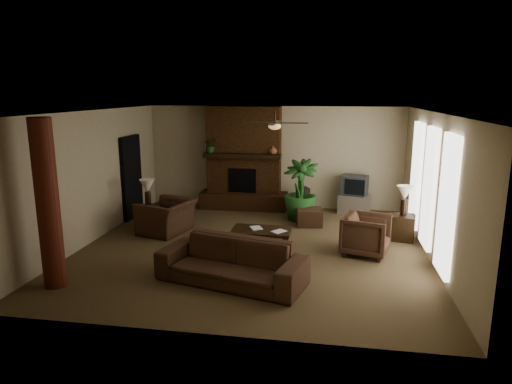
% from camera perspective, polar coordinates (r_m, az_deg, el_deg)
% --- Properties ---
extents(room_shell, '(7.00, 7.00, 7.00)m').
position_cam_1_polar(room_shell, '(9.13, -0.41, 1.30)').
color(room_shell, brown).
rests_on(room_shell, ground).
extents(fireplace, '(2.40, 0.70, 2.80)m').
position_cam_1_polar(fireplace, '(12.43, -1.54, 3.18)').
color(fireplace, '#553116').
rests_on(fireplace, ground).
extents(windows, '(0.08, 3.65, 2.35)m').
position_cam_1_polar(windows, '(9.41, 21.00, 0.48)').
color(windows, white).
rests_on(windows, ground).
extents(log_column, '(0.36, 0.36, 2.80)m').
position_cam_1_polar(log_column, '(8.02, -24.80, -1.47)').
color(log_column, maroon).
rests_on(log_column, ground).
extents(doorway, '(0.10, 1.00, 2.10)m').
position_cam_1_polar(doorway, '(11.91, -15.43, 1.80)').
color(doorway, black).
rests_on(doorway, ground).
extents(ceiling_fan, '(1.35, 1.35, 0.37)m').
position_cam_1_polar(ceiling_fan, '(9.21, 2.38, 8.49)').
color(ceiling_fan, '#2E2014').
rests_on(ceiling_fan, ceiling).
extents(sofa, '(2.61, 1.35, 0.98)m').
position_cam_1_polar(sofa, '(7.71, -3.11, -7.92)').
color(sofa, '#442B1D').
rests_on(sofa, ground).
extents(armchair_left, '(1.02, 1.31, 1.01)m').
position_cam_1_polar(armchair_left, '(10.53, -11.26, -2.43)').
color(armchair_left, '#442B1D').
rests_on(armchair_left, ground).
extents(armchair_right, '(1.00, 1.04, 0.89)m').
position_cam_1_polar(armchair_right, '(9.25, 13.76, -5.04)').
color(armchair_right, '#442B1D').
rests_on(armchair_right, ground).
extents(coffee_table, '(1.20, 0.70, 0.43)m').
position_cam_1_polar(coffee_table, '(9.27, 0.66, -5.08)').
color(coffee_table, black).
rests_on(coffee_table, ground).
extents(ottoman, '(0.68, 0.68, 0.40)m').
position_cam_1_polar(ottoman, '(11.07, 6.74, -3.15)').
color(ottoman, '#442B1D').
rests_on(ottoman, ground).
extents(tv_stand, '(0.89, 0.58, 0.50)m').
position_cam_1_polar(tv_stand, '(12.35, 12.28, -1.46)').
color(tv_stand, silver).
rests_on(tv_stand, ground).
extents(tv, '(0.77, 0.69, 0.52)m').
position_cam_1_polar(tv, '(12.23, 12.30, 0.85)').
color(tv, '#363638').
rests_on(tv, tv_stand).
extents(floor_vase, '(0.34, 0.34, 0.77)m').
position_cam_1_polar(floor_vase, '(11.96, 6.02, -0.80)').
color(floor_vase, black).
rests_on(floor_vase, ground).
extents(floor_plant, '(1.13, 1.67, 0.86)m').
position_cam_1_polar(floor_plant, '(11.48, 5.56, -1.38)').
color(floor_plant, '#255220').
rests_on(floor_plant, ground).
extents(side_table_left, '(0.64, 0.64, 0.55)m').
position_cam_1_polar(side_table_left, '(10.99, -13.21, -3.11)').
color(side_table_left, black).
rests_on(side_table_left, ground).
extents(lamp_left, '(0.37, 0.37, 0.65)m').
position_cam_1_polar(lamp_left, '(10.78, -13.55, 0.53)').
color(lamp_left, '#2E2014').
rests_on(lamp_left, side_table_left).
extents(side_table_right, '(0.59, 0.59, 0.55)m').
position_cam_1_polar(side_table_right, '(10.42, 18.01, -4.28)').
color(side_table_right, black).
rests_on(side_table_right, ground).
extents(lamp_right, '(0.45, 0.45, 0.65)m').
position_cam_1_polar(lamp_right, '(10.27, 18.26, -0.35)').
color(lamp_right, '#2E2014').
rests_on(lamp_right, side_table_right).
extents(mantel_plant, '(0.42, 0.46, 0.33)m').
position_cam_1_polar(mantel_plant, '(12.34, -5.71, 5.72)').
color(mantel_plant, '#255220').
rests_on(mantel_plant, fireplace).
extents(mantel_vase, '(0.26, 0.27, 0.22)m').
position_cam_1_polar(mantel_vase, '(12.00, 2.15, 5.32)').
color(mantel_vase, '#94523B').
rests_on(mantel_vase, fireplace).
extents(book_a, '(0.21, 0.12, 0.29)m').
position_cam_1_polar(book_a, '(9.22, -0.61, -3.87)').
color(book_a, '#999999').
rests_on(book_a, coffee_table).
extents(book_b, '(0.18, 0.15, 0.29)m').
position_cam_1_polar(book_b, '(9.12, 2.45, -4.06)').
color(book_b, '#999999').
rests_on(book_b, coffee_table).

